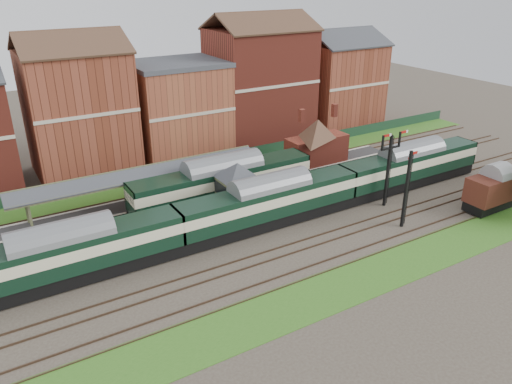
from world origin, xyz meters
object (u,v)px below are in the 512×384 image
semaphore_bracket (389,166)px  signal_box (238,189)px  platform_railcar (223,182)px  dmu_train (270,202)px

semaphore_bracket → signal_box: bearing=159.1°
semaphore_bracket → platform_railcar: bearing=149.1°
signal_box → dmu_train: size_ratio=0.10×
dmu_train → semaphore_bracket: bearing=-10.7°
signal_box → semaphore_bracket: semaphore_bracket is taller
semaphore_bracket → dmu_train: semaphore_bracket is taller
signal_box → platform_railcar: bearing=90.1°
signal_box → platform_railcar: size_ratio=0.29×
signal_box → dmu_train: signal_box is taller
signal_box → dmu_train: bearing=-61.3°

